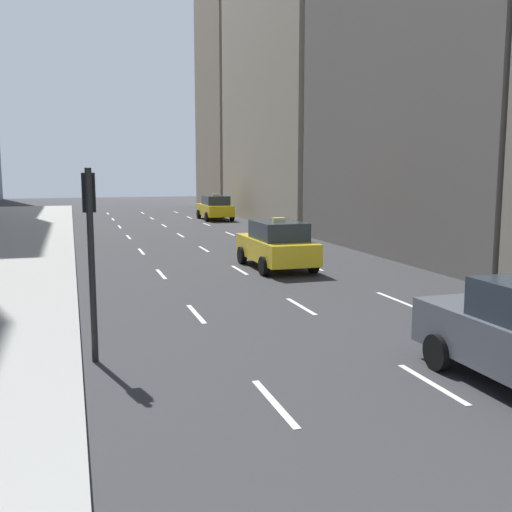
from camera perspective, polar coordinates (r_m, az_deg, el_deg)
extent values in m
cube|color=white|center=(9.50, 1.74, -13.78)|extent=(0.12, 2.00, 0.01)
cube|color=white|center=(15.04, -5.72, -5.51)|extent=(0.12, 2.00, 0.01)
cube|color=white|center=(20.83, -9.02, -1.72)|extent=(0.12, 2.00, 0.01)
cube|color=white|center=(26.72, -10.87, 0.42)|extent=(0.12, 2.00, 0.01)
cube|color=white|center=(32.65, -12.05, 1.78)|extent=(0.12, 2.00, 0.01)
cube|color=white|center=(38.60, -12.86, 2.73)|extent=(0.12, 2.00, 0.01)
cube|color=white|center=(44.56, -13.46, 3.42)|extent=(0.12, 2.00, 0.01)
cube|color=white|center=(50.53, -13.92, 3.94)|extent=(0.12, 2.00, 0.01)
cube|color=white|center=(10.68, 16.40, -11.58)|extent=(0.12, 2.00, 0.01)
cube|color=white|center=(15.81, 4.30, -4.81)|extent=(0.12, 2.00, 0.01)
cube|color=white|center=(21.40, -1.58, -1.35)|extent=(0.12, 2.00, 0.01)
cube|color=white|center=(27.16, -4.99, 0.66)|extent=(0.12, 2.00, 0.01)
cube|color=white|center=(33.01, -7.20, 1.97)|extent=(0.12, 2.00, 0.01)
cube|color=white|center=(38.91, -8.75, 2.88)|extent=(0.12, 2.00, 0.01)
cube|color=white|center=(44.83, -9.89, 3.55)|extent=(0.12, 2.00, 0.01)
cube|color=white|center=(50.77, -10.76, 4.06)|extent=(0.12, 2.00, 0.01)
cube|color=white|center=(17.02, 13.13, -4.07)|extent=(0.12, 2.00, 0.01)
cube|color=white|center=(22.31, 5.36, -0.99)|extent=(0.12, 2.00, 0.01)
cube|color=white|center=(27.88, 0.64, 0.89)|extent=(0.12, 2.00, 0.01)
cube|color=white|center=(33.61, -2.49, 2.14)|extent=(0.12, 2.00, 0.01)
cube|color=white|center=(39.41, -4.71, 3.01)|extent=(0.12, 2.00, 0.01)
cube|color=white|center=(45.27, -6.36, 3.66)|extent=(0.12, 2.00, 0.01)
cube|color=white|center=(51.16, -7.64, 4.16)|extent=(0.12, 2.00, 0.01)
cube|color=#A89E89|center=(43.22, 3.71, 18.68)|extent=(6.00, 17.08, 22.84)
cube|color=gray|center=(57.54, -1.73, 20.18)|extent=(6.00, 10.14, 30.99)
cube|color=yellow|center=(21.77, 1.92, 0.68)|extent=(1.80, 4.40, 0.76)
cube|color=#28333D|center=(21.44, 2.16, 2.45)|extent=(1.58, 2.29, 0.64)
cube|color=#F2E599|center=(21.41, 2.16, 3.49)|extent=(0.44, 0.20, 0.14)
cylinder|color=black|center=(22.84, -1.34, 0.08)|extent=(0.22, 0.66, 0.66)
cylinder|color=black|center=(23.39, 2.90, 0.26)|extent=(0.22, 0.66, 0.66)
cylinder|color=black|center=(20.26, 0.77, -0.96)|extent=(0.22, 0.66, 0.66)
cylinder|color=black|center=(20.88, 5.47, -0.73)|extent=(0.22, 0.66, 0.66)
cube|color=yellow|center=(43.13, -3.93, 4.41)|extent=(1.80, 4.40, 0.76)
cube|color=#28333D|center=(42.83, -3.86, 5.32)|extent=(1.58, 2.29, 0.64)
cube|color=#F2E599|center=(42.81, -3.86, 5.84)|extent=(0.44, 0.20, 0.14)
cylinder|color=black|center=(44.29, -5.47, 4.00)|extent=(0.22, 0.66, 0.66)
cylinder|color=black|center=(44.69, -3.20, 4.06)|extent=(0.22, 0.66, 0.66)
cylinder|color=black|center=(41.63, -4.70, 3.74)|extent=(0.22, 0.66, 0.66)
cylinder|color=black|center=(42.05, -2.30, 3.80)|extent=(0.22, 0.66, 0.66)
cylinder|color=black|center=(11.31, 16.96, -8.76)|extent=(0.22, 0.66, 0.66)
cylinder|color=black|center=(11.38, -15.37, -1.00)|extent=(0.12, 0.12, 3.60)
cube|color=black|center=(11.43, -15.66, 5.84)|extent=(0.24, 0.20, 0.72)
sphere|color=red|center=(11.53, -15.72, 7.00)|extent=(0.14, 0.14, 0.14)
sphere|color=#4C3F14|center=(11.54, -15.68, 5.86)|extent=(0.14, 0.14, 0.14)
sphere|color=#198C2D|center=(11.55, -15.63, 4.72)|extent=(0.14, 0.14, 0.14)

